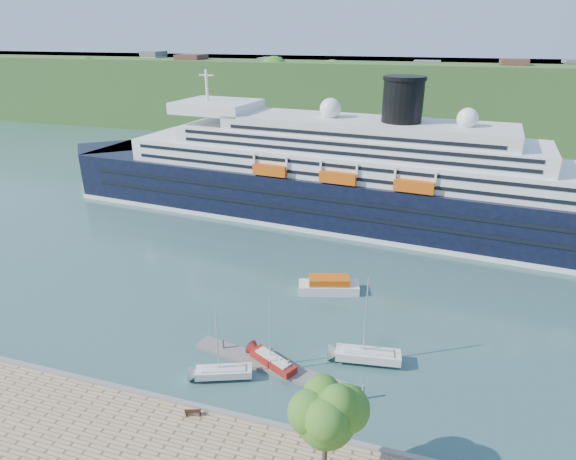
% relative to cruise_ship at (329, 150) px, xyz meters
% --- Properties ---
extents(ground, '(400.00, 400.00, 0.00)m').
position_rel_cruise_ship_xyz_m(ground, '(2.65, -53.66, -13.35)').
color(ground, '#294A49').
rests_on(ground, ground).
extents(far_hillside, '(400.00, 50.00, 24.00)m').
position_rel_cruise_ship_xyz_m(far_hillside, '(2.65, 91.34, -1.35)').
color(far_hillside, '#355321').
rests_on(far_hillside, ground).
extents(quay_coping, '(220.00, 0.50, 0.30)m').
position_rel_cruise_ship_xyz_m(quay_coping, '(2.65, -53.86, -12.20)').
color(quay_coping, slate).
rests_on(quay_coping, promenade).
extents(cruise_ship, '(119.93, 27.85, 26.69)m').
position_rel_cruise_ship_xyz_m(cruise_ship, '(0.00, 0.00, 0.00)').
color(cruise_ship, black).
rests_on(cruise_ship, ground).
extents(park_bench, '(1.62, 1.08, 0.96)m').
position_rel_cruise_ship_xyz_m(park_bench, '(0.25, -54.86, -11.87)').
color(park_bench, '#4B2815').
rests_on(park_bench, promenade).
extents(promenade_tree, '(6.00, 6.00, 9.94)m').
position_rel_cruise_ship_xyz_m(promenade_tree, '(13.15, -57.83, -7.37)').
color(promenade_tree, '#245B18').
rests_on(promenade_tree, promenade).
extents(floating_pontoon, '(18.64, 5.53, 0.41)m').
position_rel_cruise_ship_xyz_m(floating_pontoon, '(4.39, -45.23, -13.14)').
color(floating_pontoon, gray).
rests_on(floating_pontoon, ground).
extents(sailboat_white_near, '(6.61, 3.98, 8.27)m').
position_rel_cruise_ship_xyz_m(sailboat_white_near, '(0.31, -48.36, -9.21)').
color(sailboat_white_near, silver).
rests_on(sailboat_white_near, ground).
extents(sailboat_red, '(6.36, 4.39, 8.07)m').
position_rel_cruise_ship_xyz_m(sailboat_red, '(4.59, -45.18, -9.31)').
color(sailboat_red, maroon).
rests_on(sailboat_red, ground).
extents(sailboat_white_far, '(7.89, 3.20, 9.90)m').
position_rel_cruise_ship_xyz_m(sailboat_white_far, '(14.14, -41.37, -8.39)').
color(sailboat_white_far, silver).
rests_on(sailboat_white_far, ground).
extents(tender_launch, '(8.75, 5.07, 2.29)m').
position_rel_cruise_ship_xyz_m(tender_launch, '(6.65, -27.61, -12.20)').
color(tender_launch, '#CC4F0C').
rests_on(tender_launch, ground).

